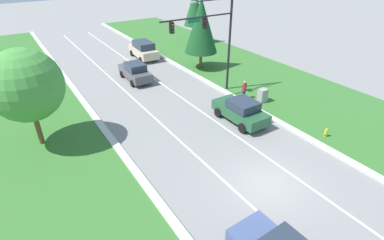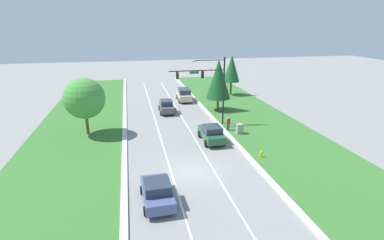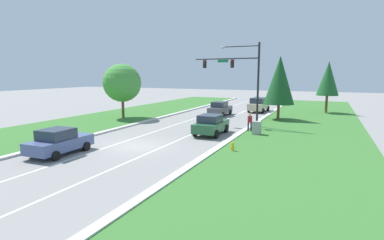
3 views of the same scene
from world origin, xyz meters
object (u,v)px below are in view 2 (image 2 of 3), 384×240
at_px(utility_cabinet, 240,129).
at_px(champagne_suv, 184,95).
at_px(oak_near_left_tree, 84,98).
at_px(graphite_sedan, 166,106).
at_px(forest_sedan, 212,133).
at_px(conifer_near_right_tree, 232,68).
at_px(fire_hydrant, 261,154).
at_px(traffic_signal_mast, 209,82).
at_px(pedestrian, 228,123).
at_px(conifer_far_right_tree, 218,79).
at_px(slate_blue_sedan, 157,192).

bearing_deg(utility_cabinet, champagne_suv, 101.48).
bearing_deg(oak_near_left_tree, graphite_sedan, 35.81).
bearing_deg(graphite_sedan, forest_sedan, -73.17).
xyz_separation_m(conifer_near_right_tree, oak_near_left_tree, (-21.97, -15.09, -0.45)).
distance_m(fire_hydrant, oak_near_left_tree, 19.45).
bearing_deg(traffic_signal_mast, conifer_near_right_tree, 61.67).
height_order(champagne_suv, oak_near_left_tree, oak_near_left_tree).
xyz_separation_m(forest_sedan, fire_hydrant, (3.43, -4.89, -0.54)).
relative_size(pedestrian, conifer_near_right_tree, 0.24).
height_order(graphite_sedan, pedestrian, graphite_sedan).
bearing_deg(graphite_sedan, utility_cabinet, -54.84).
xyz_separation_m(forest_sedan, conifer_near_right_tree, (8.97, 19.87, 3.75)).
bearing_deg(conifer_far_right_tree, slate_blue_sedan, -116.77).
height_order(conifer_near_right_tree, oak_near_left_tree, conifer_near_right_tree).
height_order(fire_hydrant, conifer_near_right_tree, conifer_near_right_tree).
bearing_deg(slate_blue_sedan, conifer_near_right_tree, 60.52).
xyz_separation_m(pedestrian, conifer_far_right_tree, (1.26, 8.40, 3.60)).
relative_size(slate_blue_sedan, conifer_near_right_tree, 0.63).
bearing_deg(traffic_signal_mast, forest_sedan, -101.40).
distance_m(slate_blue_sedan, graphite_sedan, 22.25).
height_order(utility_cabinet, pedestrian, pedestrian).
bearing_deg(champagne_suv, traffic_signal_mast, -84.09).
height_order(utility_cabinet, conifer_far_right_tree, conifer_far_right_tree).
bearing_deg(pedestrian, traffic_signal_mast, -77.97).
distance_m(champagne_suv, oak_near_left_tree, 18.87).
relative_size(traffic_signal_mast, graphite_sedan, 1.79).
bearing_deg(slate_blue_sedan, oak_near_left_tree, 110.85).
distance_m(slate_blue_sedan, forest_sedan, 12.20).
xyz_separation_m(utility_cabinet, conifer_near_right_tree, (5.30, 18.43, 4.04)).
distance_m(slate_blue_sedan, conifer_near_right_tree, 34.12).
bearing_deg(utility_cabinet, pedestrian, 125.91).
distance_m(pedestrian, oak_near_left_tree, 16.22).
xyz_separation_m(champagne_suv, fire_hydrant, (3.06, -22.60, -0.68)).
xyz_separation_m(champagne_suv, utility_cabinet, (3.30, -16.27, -0.42)).
height_order(pedestrian, oak_near_left_tree, oak_near_left_tree).
bearing_deg(conifer_far_right_tree, forest_sedan, -109.84).
distance_m(traffic_signal_mast, conifer_near_right_tree, 16.72).
height_order(traffic_signal_mast, graphite_sedan, traffic_signal_mast).
height_order(slate_blue_sedan, utility_cabinet, slate_blue_sedan).
height_order(forest_sedan, conifer_far_right_tree, conifer_far_right_tree).
xyz_separation_m(champagne_suv, forest_sedan, (-0.37, -17.70, -0.13)).
distance_m(utility_cabinet, oak_near_left_tree, 17.38).
height_order(champagne_suv, fire_hydrant, champagne_suv).
distance_m(traffic_signal_mast, graphite_sedan, 9.12).
xyz_separation_m(pedestrian, conifer_near_right_tree, (6.22, 17.16, 3.70)).
bearing_deg(fire_hydrant, forest_sedan, 125.04).
xyz_separation_m(slate_blue_sedan, oak_near_left_tree, (-6.27, 14.96, 3.34)).
relative_size(graphite_sedan, oak_near_left_tree, 0.72).
bearing_deg(forest_sedan, oak_near_left_tree, 159.18).
distance_m(forest_sedan, utility_cabinet, 3.95).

